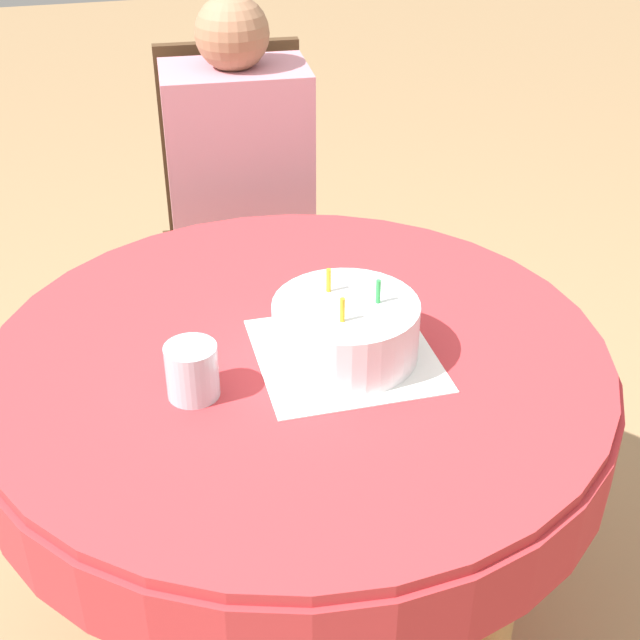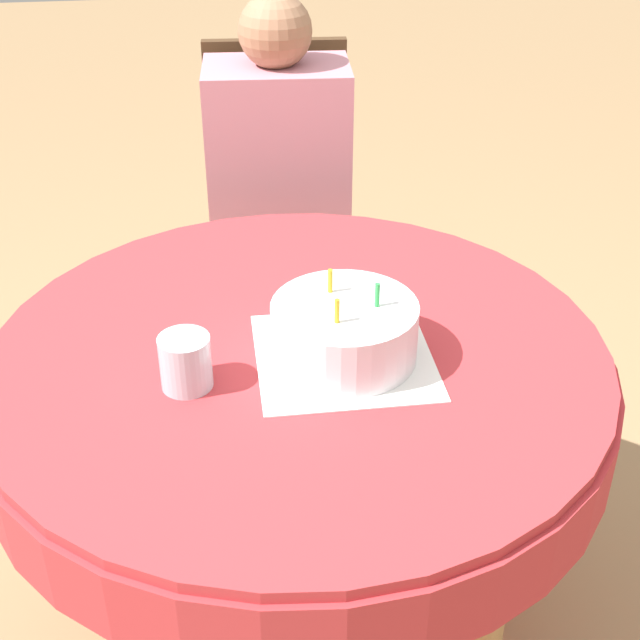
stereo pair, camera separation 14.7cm
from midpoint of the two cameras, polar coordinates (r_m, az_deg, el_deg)
name	(u,v)px [view 2 (the right image)]	position (r m, az deg, el deg)	size (l,w,h in m)	color
ground_plane	(302,626)	(2.00, 1.08, -19.08)	(12.00, 12.00, 0.00)	#A37F56
dining_table	(298,388)	(1.56, 1.31, -4.47)	(1.08, 1.08, 0.71)	#BC3338
chair	(280,222)	(2.40, -0.84, 6.25)	(0.43, 0.43, 0.97)	#4C331E
person	(279,182)	(2.24, -0.73, 8.76)	(0.36, 0.34, 1.12)	#9E7051
napkin	(344,356)	(1.49, 4.37, -2.43)	(0.29, 0.29, 0.00)	white
birthday_cake	(344,331)	(1.46, 4.45, -0.80)	(0.24, 0.24, 0.14)	white
drinking_glass	(186,362)	(1.40, -5.65, -2.79)	(0.08, 0.08, 0.09)	silver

